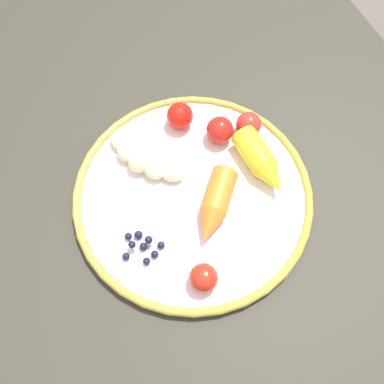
# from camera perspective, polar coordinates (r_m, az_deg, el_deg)

# --- Properties ---
(ground_plane) EXTENTS (6.00, 6.00, 0.00)m
(ground_plane) POSITION_cam_1_polar(r_m,az_deg,el_deg) (1.31, -1.92, -15.18)
(ground_plane) COLOR #5C534F
(dining_table) EXTENTS (1.07, 0.96, 0.75)m
(dining_table) POSITION_cam_1_polar(r_m,az_deg,el_deg) (0.67, -3.66, -5.23)
(dining_table) COLOR #322F27
(dining_table) RESTS_ON ground_plane
(plate) EXTENTS (0.34, 0.34, 0.02)m
(plate) POSITION_cam_1_polar(r_m,az_deg,el_deg) (0.59, -0.00, -0.12)
(plate) COLOR white
(plate) RESTS_ON dining_table
(banana) EXTENTS (0.12, 0.08, 0.03)m
(banana) POSITION_cam_1_polar(r_m,az_deg,el_deg) (0.60, -7.14, 4.31)
(banana) COLOR beige
(banana) RESTS_ON plate
(carrot_orange) EXTENTS (0.11, 0.10, 0.04)m
(carrot_orange) POSITION_cam_1_polar(r_m,az_deg,el_deg) (0.55, 3.25, -1.88)
(carrot_orange) COLOR orange
(carrot_orange) RESTS_ON plate
(carrot_yellow) EXTENTS (0.11, 0.05, 0.04)m
(carrot_yellow) POSITION_cam_1_polar(r_m,az_deg,el_deg) (0.59, 9.67, 4.15)
(carrot_yellow) COLOR yellow
(carrot_yellow) RESTS_ON plate
(blueberry_pile) EXTENTS (0.05, 0.06, 0.02)m
(blueberry_pile) POSITION_cam_1_polar(r_m,az_deg,el_deg) (0.55, -6.96, -7.46)
(blueberry_pile) COLOR #191638
(blueberry_pile) RESTS_ON plate
(tomato_near) EXTENTS (0.04, 0.04, 0.04)m
(tomato_near) POSITION_cam_1_polar(r_m,az_deg,el_deg) (0.52, 1.62, -11.88)
(tomato_near) COLOR red
(tomato_near) RESTS_ON plate
(tomato_mid) EXTENTS (0.04, 0.04, 0.04)m
(tomato_mid) POSITION_cam_1_polar(r_m,az_deg,el_deg) (0.61, 3.90, 8.62)
(tomato_mid) COLOR red
(tomato_mid) RESTS_ON plate
(tomato_far) EXTENTS (0.04, 0.04, 0.04)m
(tomato_far) POSITION_cam_1_polar(r_m,az_deg,el_deg) (0.62, 7.88, 9.29)
(tomato_far) COLOR red
(tomato_far) RESTS_ON plate
(tomato_extra) EXTENTS (0.04, 0.04, 0.04)m
(tomato_extra) POSITION_cam_1_polar(r_m,az_deg,el_deg) (0.63, -1.70, 10.59)
(tomato_extra) COLOR red
(tomato_extra) RESTS_ON plate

